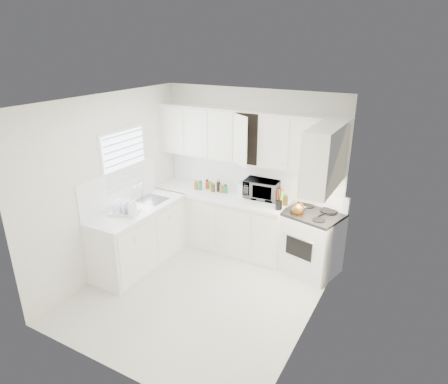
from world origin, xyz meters
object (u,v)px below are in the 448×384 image
Objects in this scene: stove at (311,234)px; microwave at (262,187)px; tea_kettle at (298,208)px; utensil_crock at (279,199)px; dish_rack at (124,207)px; rice_cooker at (246,188)px.

microwave is (-0.88, 0.18, 0.53)m from stove.
utensil_crock reaches higher than tea_kettle.
stove is 2.74m from dish_rack.
utensil_crock is (0.66, -0.25, 0.03)m from rice_cooker.
utensil_crock reaches higher than stove.
dish_rack is at bearing -138.72° from microwave.
rice_cooker is (-1.14, 0.13, 0.48)m from stove.
stove is 0.71m from utensil_crock.
utensil_crock is 0.83× the size of dish_rack.
rice_cooker is 0.82× the size of utensil_crock.
microwave is 2.01× the size of rice_cooker.
stove is 2.28× the size of microwave.
rice_cooker is at bearing 31.81° from dish_rack.
microwave reaches higher than dish_rack.
microwave is at bearing 27.29° from dish_rack.
microwave is at bearing 18.03° from rice_cooker.
microwave reaches higher than tea_kettle.
tea_kettle is 1.00m from rice_cooker.
microwave is (-0.70, 0.34, 0.08)m from tea_kettle.
stove is 1.04m from microwave.
dish_rack is (-1.21, -1.45, -0.03)m from rice_cooker.
microwave is at bearing 145.55° from tea_kettle.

